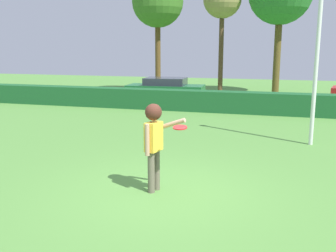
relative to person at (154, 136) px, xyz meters
name	(u,v)px	position (x,y,z in m)	size (l,w,h in m)	color
ground_plane	(164,193)	(0.23, -0.05, -1.13)	(60.00, 60.00, 0.00)	#558E3D
person	(154,136)	(0.00, 0.00, 0.00)	(0.80, 0.55, 1.79)	#695F4F
frisbee	(180,127)	(0.59, -0.24, 0.26)	(0.27, 0.27, 0.06)	red
lamppost	(318,39)	(3.27, 5.00, 1.95)	(0.24, 0.24, 5.55)	silver
hedge_row	(232,102)	(0.23, 10.27, -0.67)	(28.85, 0.90, 0.94)	#1C562A
parked_car_green	(165,88)	(-3.82, 13.34, -0.45)	(4.30, 2.02, 1.25)	#1E6633
birch_tree	(222,0)	(-1.62, 18.54, 4.68)	(2.45, 2.45, 7.14)	brown
maple_tree	(158,2)	(-5.40, 16.87, 4.51)	(3.21, 3.21, 7.30)	brown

